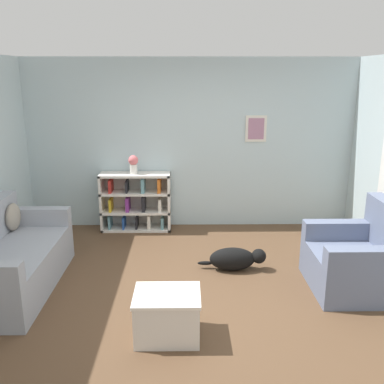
# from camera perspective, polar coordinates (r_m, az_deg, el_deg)

# --- Properties ---
(ground_plane) EXTENTS (14.00, 14.00, 0.00)m
(ground_plane) POSITION_cam_1_polar(r_m,az_deg,el_deg) (4.93, 0.07, -13.12)
(ground_plane) COLOR brown
(wall_back) EXTENTS (5.60, 0.13, 2.60)m
(wall_back) POSITION_cam_1_polar(r_m,az_deg,el_deg) (6.66, -0.20, 6.37)
(wall_back) COLOR silver
(wall_back) RESTS_ON ground_plane
(couch) EXTENTS (0.85, 1.82, 0.91)m
(couch) POSITION_cam_1_polar(r_m,az_deg,el_deg) (5.26, -23.20, -8.51)
(couch) COLOR #9399A3
(couch) RESTS_ON ground_plane
(bookshelf) EXTENTS (1.07, 0.34, 0.90)m
(bookshelf) POSITION_cam_1_polar(r_m,az_deg,el_deg) (6.68, -7.40, -1.31)
(bookshelf) COLOR silver
(bookshelf) RESTS_ON ground_plane
(recliner_chair) EXTENTS (0.93, 1.00, 0.99)m
(recliner_chair) POSITION_cam_1_polar(r_m,az_deg,el_deg) (5.21, 21.40, -8.42)
(recliner_chair) COLOR slate
(recliner_chair) RESTS_ON ground_plane
(coffee_table) EXTENTS (0.61, 0.48, 0.44)m
(coffee_table) POSITION_cam_1_polar(r_m,az_deg,el_deg) (4.09, -3.31, -15.91)
(coffee_table) COLOR silver
(coffee_table) RESTS_ON ground_plane
(dog) EXTENTS (0.85, 0.26, 0.29)m
(dog) POSITION_cam_1_polar(r_m,az_deg,el_deg) (5.39, 5.79, -8.84)
(dog) COLOR black
(dog) RESTS_ON ground_plane
(vase) EXTENTS (0.15, 0.15, 0.28)m
(vase) POSITION_cam_1_polar(r_m,az_deg,el_deg) (6.52, -7.83, 3.80)
(vase) COLOR silver
(vase) RESTS_ON bookshelf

